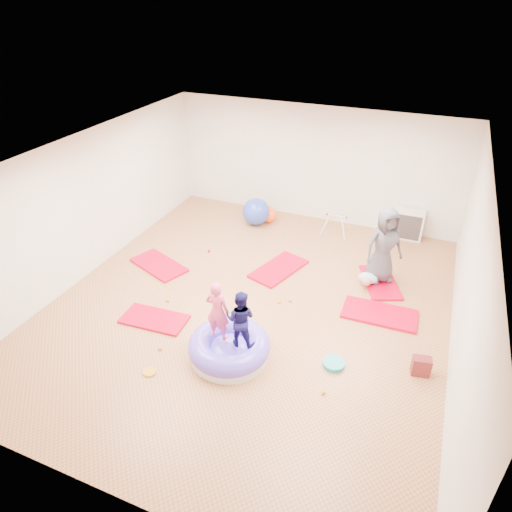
% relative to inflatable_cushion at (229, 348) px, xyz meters
% --- Properties ---
extents(room, '(7.01, 8.01, 2.81)m').
position_rel_inflatable_cushion_xyz_m(room, '(-0.22, 1.35, 1.24)').
color(room, '#BE6D45').
rests_on(room, ground).
extents(gym_mat_front_left, '(1.20, 0.66, 0.05)m').
position_rel_inflatable_cushion_xyz_m(gym_mat_front_left, '(-1.62, 0.29, -0.14)').
color(gym_mat_front_left, red).
rests_on(gym_mat_front_left, ground).
extents(gym_mat_mid_left, '(1.41, 1.05, 0.05)m').
position_rel_inflatable_cushion_xyz_m(gym_mat_mid_left, '(-2.53, 1.85, -0.14)').
color(gym_mat_mid_left, red).
rests_on(gym_mat_mid_left, ground).
extents(gym_mat_center_back, '(1.01, 1.43, 0.05)m').
position_rel_inflatable_cushion_xyz_m(gym_mat_center_back, '(-0.13, 2.68, -0.13)').
color(gym_mat_center_back, red).
rests_on(gym_mat_center_back, ground).
extents(gym_mat_right, '(1.33, 0.69, 0.05)m').
position_rel_inflatable_cushion_xyz_m(gym_mat_right, '(2.07, 1.97, -0.13)').
color(gym_mat_right, red).
rests_on(gym_mat_right, ground).
extents(gym_mat_rear_right, '(1.03, 1.35, 0.05)m').
position_rel_inflatable_cushion_xyz_m(gym_mat_rear_right, '(1.91, 3.00, -0.14)').
color(gym_mat_rear_right, red).
rests_on(gym_mat_rear_right, ground).
extents(inflatable_cushion, '(1.32, 1.32, 0.41)m').
position_rel_inflatable_cushion_xyz_m(inflatable_cushion, '(0.00, 0.00, 0.00)').
color(inflatable_cushion, silver).
rests_on(inflatable_cushion, ground).
extents(child_pink, '(0.39, 0.26, 1.05)m').
position_rel_inflatable_cushion_xyz_m(child_pink, '(-0.18, -0.00, 0.74)').
color(child_pink, '#EE4776').
rests_on(child_pink, inflatable_cushion).
extents(child_navy, '(0.51, 0.42, 0.97)m').
position_rel_inflatable_cushion_xyz_m(child_navy, '(0.21, -0.00, 0.70)').
color(child_navy, '#120F46').
rests_on(child_navy, inflatable_cushion).
extents(adult_caregiver, '(0.90, 0.85, 1.54)m').
position_rel_inflatable_cushion_xyz_m(adult_caregiver, '(1.86, 3.07, 0.66)').
color(adult_caregiver, '#414148').
rests_on(adult_caregiver, gym_mat_rear_right).
extents(infant, '(0.38, 0.38, 0.22)m').
position_rel_inflatable_cushion_xyz_m(infant, '(1.68, 2.81, 0.00)').
color(infant, '#9FC2E2').
rests_on(infant, gym_mat_rear_right).
extents(ball_pit_balls, '(3.50, 3.16, 0.06)m').
position_rel_inflatable_cushion_xyz_m(ball_pit_balls, '(-0.38, 1.08, -0.13)').
color(ball_pit_balls, gold).
rests_on(ball_pit_balls, ground).
extents(exercise_ball_blue, '(0.67, 0.67, 0.67)m').
position_rel_inflatable_cushion_xyz_m(exercise_ball_blue, '(-1.38, 4.45, 0.17)').
color(exercise_ball_blue, '#2B41B4').
rests_on(exercise_ball_blue, ground).
extents(exercise_ball_orange, '(0.40, 0.40, 0.40)m').
position_rel_inflatable_cushion_xyz_m(exercise_ball_orange, '(-1.14, 4.67, 0.04)').
color(exercise_ball_orange, '#FF5312').
rests_on(exercise_ball_orange, ground).
extents(infant_play_gym, '(0.62, 0.59, 0.48)m').
position_rel_inflatable_cushion_xyz_m(infant_play_gym, '(0.56, 4.71, 0.16)').
color(infant_play_gym, silver).
rests_on(infant_play_gym, ground).
extents(cube_shelf, '(0.69, 0.34, 0.69)m').
position_rel_inflatable_cushion_xyz_m(cube_shelf, '(2.15, 5.14, 0.18)').
color(cube_shelf, silver).
rests_on(cube_shelf, ground).
extents(balance_disc, '(0.35, 0.35, 0.08)m').
position_rel_inflatable_cushion_xyz_m(balance_disc, '(1.61, 0.41, -0.12)').
color(balance_disc, teal).
rests_on(balance_disc, ground).
extents(backpack, '(0.30, 0.22, 0.32)m').
position_rel_inflatable_cushion_xyz_m(backpack, '(2.88, 0.75, -0.00)').
color(backpack, maroon).
rests_on(backpack, ground).
extents(yellow_toy, '(0.20, 0.20, 0.03)m').
position_rel_inflatable_cushion_xyz_m(yellow_toy, '(-0.98, -0.82, -0.15)').
color(yellow_toy, gold).
rests_on(yellow_toy, ground).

